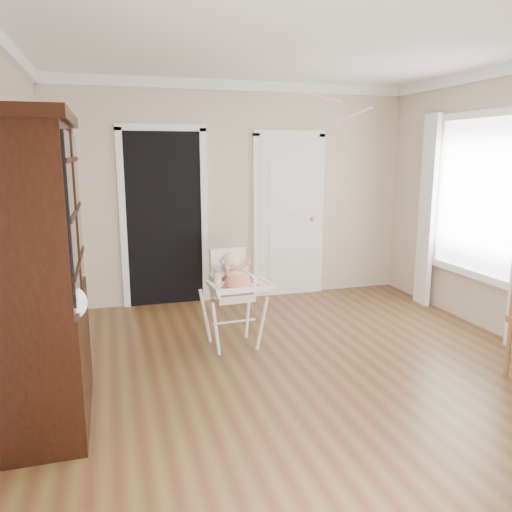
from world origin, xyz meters
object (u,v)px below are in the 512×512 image
object	(u,v)px
sippy_cup	(218,276)
high_chair	(233,287)
china_cabinet	(43,273)
cake	(238,280)

from	to	relation	value
sippy_cup	high_chair	bearing A→B (deg)	33.09
high_chair	china_cabinet	world-z (taller)	china_cabinet
high_chair	sippy_cup	xyz separation A→B (m)	(-0.17, -0.11, 0.15)
china_cabinet	cake	bearing A→B (deg)	24.16
cake	china_cabinet	world-z (taller)	china_cabinet
cake	china_cabinet	size ratio (longest dim) A/B	0.13
high_chair	china_cabinet	bearing A→B (deg)	-151.61
high_chair	cake	size ratio (longest dim) A/B	3.57
high_chair	china_cabinet	xyz separation A→B (m)	(-1.54, -0.94, 0.46)
cake	china_cabinet	distance (m)	1.70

